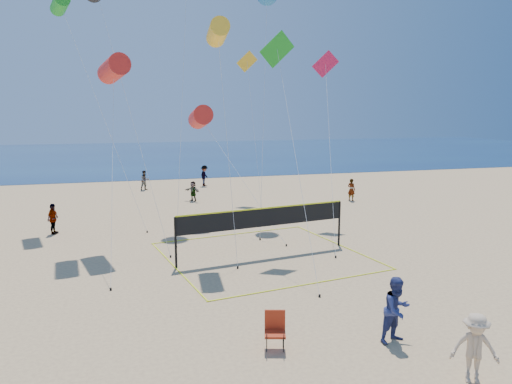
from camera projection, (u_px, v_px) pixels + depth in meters
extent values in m
cube|color=navy|center=(152.00, 155.00, 70.33)|extent=(140.00, 50.00, 0.03)
imported|color=navy|center=(397.00, 310.00, 14.34)|extent=(1.11, 0.97, 1.95)
imported|color=#D0B08B|center=(475.00, 348.00, 12.23)|extent=(1.33, 1.12, 1.78)
imported|color=gray|center=(53.00, 219.00, 26.60)|extent=(0.72, 1.05, 1.65)
imported|color=gray|center=(193.00, 191.00, 35.90)|extent=(1.18, 1.31, 1.45)
imported|color=gray|center=(351.00, 190.00, 36.07)|extent=(0.65, 0.70, 1.61)
imported|color=gray|center=(145.00, 180.00, 40.69)|extent=(0.94, 0.84, 1.59)
imported|color=gray|center=(205.00, 176.00, 42.77)|extent=(1.14, 1.32, 1.77)
cube|color=#AA2C13|center=(275.00, 334.00, 13.91)|extent=(0.71, 0.67, 0.06)
cube|color=#AA2C13|center=(275.00, 320.00, 14.09)|extent=(0.58, 0.21, 0.58)
cylinder|color=black|center=(267.00, 345.00, 13.74)|extent=(0.10, 0.29, 0.76)
cylinder|color=black|center=(267.00, 338.00, 14.16)|extent=(0.10, 0.29, 0.76)
cylinder|color=black|center=(284.00, 345.00, 13.74)|extent=(0.10, 0.29, 0.76)
cylinder|color=black|center=(283.00, 338.00, 14.16)|extent=(0.10, 0.29, 0.76)
cylinder|color=black|center=(176.00, 243.00, 20.94)|extent=(0.10, 0.10, 2.19)
cylinder|color=black|center=(339.00, 224.00, 24.36)|extent=(0.10, 0.10, 2.19)
cube|color=black|center=(264.00, 218.00, 22.54)|extent=(8.10, 1.46, 0.82)
cube|color=#F1FF1A|center=(264.00, 208.00, 22.46)|extent=(8.10, 1.47, 0.06)
cube|color=#F1FF1A|center=(310.00, 284.00, 19.17)|extent=(8.30, 1.53, 0.02)
cube|color=#F1FF1A|center=(230.00, 235.00, 26.51)|extent=(8.30, 1.53, 0.02)
cylinder|color=red|center=(114.00, 69.00, 23.78)|extent=(1.65, 2.68, 1.37)
cylinder|color=silver|center=(112.00, 165.00, 21.15)|extent=(0.42, 6.94, 8.47)
cylinder|color=black|center=(111.00, 289.00, 18.51)|extent=(0.08, 0.08, 0.10)
cylinder|color=silver|center=(131.00, 116.00, 23.43)|extent=(2.88, 4.85, 12.51)
cylinder|color=black|center=(171.00, 256.00, 22.55)|extent=(0.08, 0.08, 0.10)
cylinder|color=yellow|center=(218.00, 32.00, 22.07)|extent=(1.00, 2.11, 1.12)
cylinder|color=silver|center=(228.00, 147.00, 21.54)|extent=(0.19, 2.95, 9.94)
cylinder|color=black|center=(238.00, 267.00, 21.00)|extent=(0.08, 0.08, 0.10)
cube|color=green|center=(277.00, 49.00, 23.08)|extent=(1.74, 0.24, 1.72)
cylinder|color=silver|center=(296.00, 157.00, 20.47)|extent=(0.53, 7.02, 9.32)
cylinder|color=black|center=(320.00, 296.00, 17.86)|extent=(0.08, 0.08, 0.10)
cube|color=#D61B4C|center=(325.00, 64.00, 29.10)|extent=(1.55, 0.41, 1.57)
cylinder|color=silver|center=(330.00, 148.00, 25.79)|extent=(2.58, 7.89, 9.15)
cylinder|color=black|center=(336.00, 257.00, 22.49)|extent=(0.08, 0.08, 0.10)
cylinder|color=silver|center=(182.00, 94.00, 26.76)|extent=(1.85, 7.76, 14.69)
cylinder|color=black|center=(176.00, 247.00, 24.09)|extent=(0.08, 0.08, 0.10)
cylinder|color=silver|center=(264.00, 107.00, 27.79)|extent=(2.24, 6.59, 13.36)
cylinder|color=black|center=(260.00, 239.00, 25.51)|extent=(0.08, 0.08, 0.10)
cylinder|color=green|center=(60.00, 4.00, 28.23)|extent=(1.35, 2.20, 1.12)
cylinder|color=silver|center=(103.00, 115.00, 27.61)|extent=(4.18, 4.64, 12.44)
cylinder|color=black|center=(147.00, 232.00, 26.99)|extent=(0.08, 0.08, 0.10)
cube|color=yellow|center=(247.00, 61.00, 36.31)|extent=(1.57, 0.26, 1.56)
cylinder|color=silver|center=(254.00, 132.00, 34.77)|extent=(0.26, 4.93, 9.94)
cylinder|color=black|center=(262.00, 208.00, 33.24)|extent=(0.08, 0.08, 0.10)
cylinder|color=red|center=(200.00, 117.00, 29.75)|extent=(1.17, 2.76, 1.50)
cylinder|color=silver|center=(239.00, 175.00, 27.06)|extent=(3.00, 7.51, 6.07)
cylinder|color=black|center=(286.00, 245.00, 24.38)|extent=(0.08, 0.08, 0.10)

